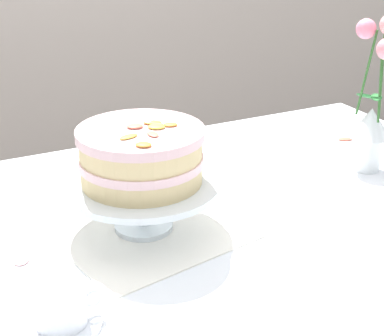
{
  "coord_description": "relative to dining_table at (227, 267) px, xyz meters",
  "views": [
    {
      "loc": [
        -0.51,
        -0.89,
        1.3
      ],
      "look_at": [
        -0.06,
        0.01,
        0.86
      ],
      "focal_mm": 56.45,
      "sensor_mm": 36.0,
      "label": 1
    }
  ],
  "objects": [
    {
      "name": "cake_stand",
      "position": [
        -0.15,
        0.06,
        0.17
      ],
      "size": [
        0.29,
        0.29,
        0.1
      ],
      "color": "silver",
      "rests_on": "linen_napkin"
    },
    {
      "name": "flower_vase",
      "position": [
        0.42,
        0.09,
        0.23
      ],
      "size": [
        0.09,
        0.11,
        0.35
      ],
      "color": "silver",
      "rests_on": "dining_table"
    },
    {
      "name": "teacup",
      "position": [
        -0.36,
        -0.15,
        0.11
      ],
      "size": [
        0.12,
        0.11,
        0.06
      ],
      "color": "white",
      "rests_on": "dining_table"
    },
    {
      "name": "layer_cake",
      "position": [
        -0.15,
        0.06,
        0.24
      ],
      "size": [
        0.23,
        0.23,
        0.11
      ],
      "color": "beige",
      "rests_on": "cake_stand"
    },
    {
      "name": "dining_table",
      "position": [
        0.0,
        0.0,
        0.0
      ],
      "size": [
        1.4,
        1.0,
        0.74
      ],
      "color": "white",
      "rests_on": "ground"
    },
    {
      "name": "linen_napkin",
      "position": [
        -0.15,
        0.06,
        0.09
      ],
      "size": [
        0.37,
        0.37,
        0.0
      ],
      "primitive_type": "cube",
      "rotation": [
        0.0,
        0.0,
        0.19
      ],
      "color": "white",
      "rests_on": "dining_table"
    },
    {
      "name": "loose_petal_1",
      "position": [
        -0.38,
        0.05,
        0.09
      ],
      "size": [
        0.04,
        0.04,
        0.0
      ],
      "primitive_type": "ellipsoid",
      "rotation": [
        0.0,
        0.0,
        4.28
      ],
      "color": "pink",
      "rests_on": "dining_table"
    },
    {
      "name": "loose_petal_0",
      "position": [
        0.5,
        0.26,
        0.09
      ],
      "size": [
        0.04,
        0.03,
        0.01
      ],
      "primitive_type": "ellipsoid",
      "rotation": [
        0.0,
        0.0,
        2.72
      ],
      "color": "#E56B51",
      "rests_on": "dining_table"
    }
  ]
}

